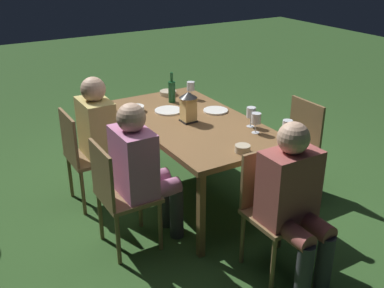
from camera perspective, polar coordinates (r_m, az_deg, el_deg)
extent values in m
plane|color=#2D5123|center=(4.30, 0.00, -6.46)|extent=(16.00, 16.00, 0.00)
cube|color=brown|center=(3.97, 0.00, 2.69)|extent=(1.72, 0.93, 0.04)
cube|color=brown|center=(3.78, 11.45, -5.35)|extent=(0.05, 0.05, 0.71)
cube|color=brown|center=(4.94, -0.75, 2.33)|extent=(0.05, 0.05, 0.71)
cube|color=brown|center=(3.36, 1.12, -8.87)|extent=(0.05, 0.05, 0.71)
cube|color=brown|center=(4.62, -9.30, 0.44)|extent=(0.05, 0.05, 0.71)
cube|color=brown|center=(3.47, -7.95, -6.36)|extent=(0.42, 0.40, 0.03)
cube|color=brown|center=(3.31, -11.14, -3.79)|extent=(0.40, 0.03, 0.42)
cylinder|color=brown|center=(3.79, -6.47, -7.47)|extent=(0.03, 0.03, 0.42)
cylinder|color=brown|center=(3.51, -3.96, -10.14)|extent=(0.03, 0.03, 0.42)
cylinder|color=brown|center=(3.69, -11.33, -8.79)|extent=(0.03, 0.03, 0.42)
cylinder|color=brown|center=(3.40, -9.17, -11.68)|extent=(0.03, 0.03, 0.42)
cube|color=#C675A3|center=(3.37, -7.26, -2.22)|extent=(0.38, 0.24, 0.50)
sphere|color=#D1A889|center=(3.23, -7.58, 3.27)|extent=(0.21, 0.21, 0.21)
cylinder|color=#C675A3|center=(3.60, -5.62, -4.56)|extent=(0.13, 0.36, 0.13)
cylinder|color=#C675A3|center=(3.46, -4.32, -5.80)|extent=(0.13, 0.36, 0.13)
cylinder|color=#333338|center=(3.78, -3.27, -7.15)|extent=(0.11, 0.11, 0.45)
cylinder|color=#333338|center=(3.64, -1.94, -8.42)|extent=(0.11, 0.11, 0.45)
cube|color=brown|center=(4.25, 11.89, -0.77)|extent=(0.42, 0.40, 0.03)
cube|color=brown|center=(4.28, 14.01, 2.51)|extent=(0.40, 0.02, 0.42)
cylinder|color=brown|center=(4.12, 11.53, -5.02)|extent=(0.03, 0.03, 0.42)
cylinder|color=brown|center=(4.36, 8.40, -3.09)|extent=(0.03, 0.03, 0.42)
cylinder|color=brown|center=(4.34, 14.89, -3.83)|extent=(0.03, 0.03, 0.42)
cylinder|color=brown|center=(4.57, 11.74, -2.06)|extent=(0.03, 0.03, 0.42)
cube|color=brown|center=(3.26, 10.84, -8.79)|extent=(0.40, 0.42, 0.03)
cube|color=brown|center=(3.27, 9.00, -3.99)|extent=(0.03, 0.40, 0.42)
cylinder|color=brown|center=(3.39, 14.81, -12.34)|extent=(0.03, 0.03, 0.42)
cylinder|color=brown|center=(3.19, 10.05, -14.55)|extent=(0.03, 0.03, 0.42)
cylinder|color=brown|center=(3.59, 10.97, -9.74)|extent=(0.03, 0.03, 0.42)
cylinder|color=brown|center=(3.39, 6.29, -11.59)|extent=(0.03, 0.03, 0.42)
cube|color=#9E4C47|center=(3.09, 11.95, -5.15)|extent=(0.24, 0.38, 0.50)
sphere|color=#D1A889|center=(2.94, 12.51, 0.73)|extent=(0.21, 0.21, 0.21)
cylinder|color=#9E4C47|center=(3.18, 14.50, -9.48)|extent=(0.36, 0.13, 0.13)
cylinder|color=#9E4C47|center=(3.07, 12.06, -10.53)|extent=(0.36, 0.13, 0.13)
cylinder|color=#333338|center=(3.23, 16.09, -14.28)|extent=(0.11, 0.11, 0.45)
cylinder|color=#333338|center=(3.12, 13.70, -15.50)|extent=(0.11, 0.11, 0.45)
cube|color=brown|center=(4.12, -12.25, -1.59)|extent=(0.42, 0.40, 0.03)
cube|color=brown|center=(3.99, -15.07, 0.75)|extent=(0.40, 0.03, 0.42)
cylinder|color=brown|center=(4.42, -10.71, -2.87)|extent=(0.03, 0.03, 0.42)
cylinder|color=brown|center=(4.12, -8.92, -4.83)|extent=(0.03, 0.03, 0.42)
cylinder|color=brown|center=(4.34, -14.91, -3.86)|extent=(0.03, 0.03, 0.42)
cylinder|color=brown|center=(4.03, -13.40, -5.95)|extent=(0.03, 0.03, 0.42)
cube|color=tan|center=(4.03, -11.78, 2.00)|extent=(0.38, 0.24, 0.50)
sphere|color=#D1A889|center=(3.92, -12.20, 6.67)|extent=(0.21, 0.21, 0.21)
cylinder|color=tan|center=(4.25, -10.16, -0.21)|extent=(0.13, 0.36, 0.13)
cylinder|color=tan|center=(4.09, -9.24, -1.10)|extent=(0.13, 0.36, 0.13)
cylinder|color=#333338|center=(4.40, -8.00, -2.60)|extent=(0.11, 0.11, 0.45)
cylinder|color=#333338|center=(4.25, -7.03, -3.54)|extent=(0.11, 0.11, 0.45)
cube|color=black|center=(3.93, -0.46, 2.92)|extent=(0.12, 0.12, 0.01)
cube|color=#F9D17A|center=(3.89, -0.47, 4.39)|extent=(0.11, 0.11, 0.20)
cone|color=black|center=(3.85, -0.47, 6.14)|extent=(0.15, 0.15, 0.05)
cylinder|color=#195128|center=(4.40, -2.52, 6.49)|extent=(0.07, 0.07, 0.20)
cylinder|color=#195128|center=(4.36, -2.56, 8.31)|extent=(0.03, 0.03, 0.09)
cylinder|color=silver|center=(3.86, 7.27, 2.20)|extent=(0.06, 0.06, 0.00)
cylinder|color=silver|center=(3.84, 7.30, 2.78)|extent=(0.01, 0.01, 0.08)
cylinder|color=silver|center=(3.81, 7.36, 3.94)|extent=(0.08, 0.08, 0.08)
cylinder|color=maroon|center=(3.82, 7.34, 3.60)|extent=(0.07, 0.07, 0.03)
cylinder|color=silver|center=(3.63, 11.62, 0.44)|extent=(0.06, 0.06, 0.00)
cylinder|color=silver|center=(3.61, 11.67, 1.05)|extent=(0.01, 0.01, 0.08)
cylinder|color=silver|center=(3.58, 11.78, 2.27)|extent=(0.08, 0.08, 0.08)
cylinder|color=maroon|center=(3.59, 11.75, 1.92)|extent=(0.07, 0.07, 0.03)
cylinder|color=silver|center=(4.53, -0.16, 5.71)|extent=(0.06, 0.06, 0.00)
cylinder|color=silver|center=(4.51, -0.16, 6.22)|extent=(0.01, 0.01, 0.08)
cylinder|color=silver|center=(4.49, -0.16, 7.22)|extent=(0.08, 0.08, 0.08)
cylinder|color=maroon|center=(4.50, -0.16, 6.93)|extent=(0.07, 0.07, 0.03)
cylinder|color=silver|center=(3.73, 7.88, 1.41)|extent=(0.06, 0.06, 0.00)
cylinder|color=silver|center=(3.72, 7.92, 2.01)|extent=(0.01, 0.01, 0.08)
cylinder|color=silver|center=(3.69, 7.99, 3.20)|extent=(0.08, 0.08, 0.08)
cylinder|color=maroon|center=(3.70, 7.97, 2.85)|extent=(0.07, 0.07, 0.03)
cylinder|color=white|center=(4.18, 2.95, 4.18)|extent=(0.22, 0.22, 0.01)
cylinder|color=white|center=(4.18, -2.94, 4.17)|extent=(0.25, 0.25, 0.01)
cylinder|color=#BCAD8E|center=(4.63, -2.98, 6.37)|extent=(0.17, 0.17, 0.04)
cylinder|color=#424C1E|center=(4.63, -2.98, 6.47)|extent=(0.14, 0.14, 0.01)
cylinder|color=#BCAD8E|center=(3.38, 6.31, -0.57)|extent=(0.11, 0.11, 0.05)
cylinder|color=tan|center=(3.37, 6.32, -0.41)|extent=(0.10, 0.10, 0.02)
cylinder|color=silver|center=(4.20, -6.99, 4.39)|extent=(0.15, 0.15, 0.05)
cylinder|color=#477533|center=(4.19, -6.99, 4.52)|extent=(0.13, 0.13, 0.02)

